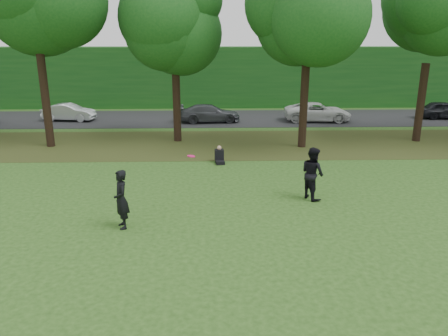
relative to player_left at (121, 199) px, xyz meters
name	(u,v)px	position (x,y,z in m)	size (l,w,h in m)	color
ground	(248,254)	(3.90, -1.89, -0.97)	(120.00, 120.00, 0.00)	#244515
leaf_litter	(229,144)	(3.90, 11.11, -0.96)	(60.00, 7.00, 0.01)	#473E19
street	(225,118)	(3.90, 19.11, -0.96)	(70.00, 7.00, 0.02)	black
far_hedge	(223,77)	(3.90, 25.11, 1.53)	(70.00, 3.00, 5.00)	#164D18
player_left	(121,199)	(0.00, 0.00, 0.00)	(0.70, 0.46, 1.93)	black
player_right	(313,173)	(6.67, 2.45, 0.03)	(0.97, 0.76, 2.00)	black
parked_cars	(209,112)	(2.69, 17.91, -0.29)	(38.39, 2.86, 1.43)	black
frisbee	(191,156)	(2.20, 1.15, 1.10)	(0.38, 0.38, 0.07)	#EC136E
seated_person	(219,156)	(3.26, 7.39, -0.65)	(0.49, 0.77, 0.83)	black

